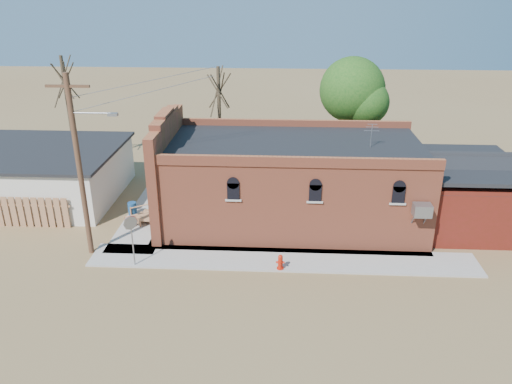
# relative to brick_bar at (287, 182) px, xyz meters

# --- Properties ---
(ground) EXTENTS (120.00, 120.00, 0.00)m
(ground) POSITION_rel_brick_bar_xyz_m (-1.64, -5.49, -2.34)
(ground) COLOR brown
(ground) RESTS_ON ground
(sidewalk_south) EXTENTS (19.00, 2.20, 0.08)m
(sidewalk_south) POSITION_rel_brick_bar_xyz_m (-0.14, -4.59, -2.30)
(sidewalk_south) COLOR #9E9991
(sidewalk_south) RESTS_ON ground
(sidewalk_west) EXTENTS (2.60, 10.00, 0.08)m
(sidewalk_west) POSITION_rel_brick_bar_xyz_m (-7.94, 0.51, -2.30)
(sidewalk_west) COLOR #9E9991
(sidewalk_west) RESTS_ON ground
(brick_bar) EXTENTS (16.40, 7.97, 6.30)m
(brick_bar) POSITION_rel_brick_bar_xyz_m (0.00, 0.00, 0.00)
(brick_bar) COLOR #C0593A
(brick_bar) RESTS_ON ground
(red_shed) EXTENTS (5.40, 6.40, 4.30)m
(red_shed) POSITION_rel_brick_bar_xyz_m (9.86, 0.01, -0.07)
(red_shed) COLOR #53190E
(red_shed) RESTS_ON ground
(wood_fence) EXTENTS (5.20, 0.10, 1.80)m
(wood_fence) POSITION_rel_brick_bar_xyz_m (-14.44, -1.69, -1.44)
(wood_fence) COLOR #9E7047
(wood_fence) RESTS_ON ground
(utility_pole) EXTENTS (3.12, 0.26, 9.00)m
(utility_pole) POSITION_rel_brick_bar_xyz_m (-9.79, -4.29, 2.43)
(utility_pole) COLOR #47311C
(utility_pole) RESTS_ON ground
(tree_bare_near) EXTENTS (2.80, 2.80, 7.65)m
(tree_bare_near) POSITION_rel_brick_bar_xyz_m (-4.64, 7.51, 3.62)
(tree_bare_near) COLOR #493829
(tree_bare_near) RESTS_ON ground
(tree_bare_far) EXTENTS (2.80, 2.80, 8.16)m
(tree_bare_far) POSITION_rel_brick_bar_xyz_m (-15.64, 8.51, 4.02)
(tree_bare_far) COLOR #493829
(tree_bare_far) RESTS_ON ground
(tree_leafy) EXTENTS (4.40, 4.40, 8.15)m
(tree_leafy) POSITION_rel_brick_bar_xyz_m (4.36, 8.01, 3.59)
(tree_leafy) COLOR #493829
(tree_leafy) RESTS_ON ground
(fire_hydrant) EXTENTS (0.42, 0.38, 0.75)m
(fire_hydrant) POSITION_rel_brick_bar_xyz_m (-0.27, -5.50, -1.89)
(fire_hydrant) COLOR #B81B0A
(fire_hydrant) RESTS_ON sidewalk_south
(stop_sign) EXTENTS (0.56, 0.52, 2.59)m
(stop_sign) POSITION_rel_brick_bar_xyz_m (-7.27, -5.49, -0.27)
(stop_sign) COLOR gray
(stop_sign) RESTS_ON sidewalk_south
(trash_barrel) EXTENTS (0.65, 0.65, 0.76)m
(trash_barrel) POSITION_rel_brick_bar_xyz_m (-8.94, 0.03, -1.88)
(trash_barrel) COLOR navy
(trash_barrel) RESTS_ON sidewalk_west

